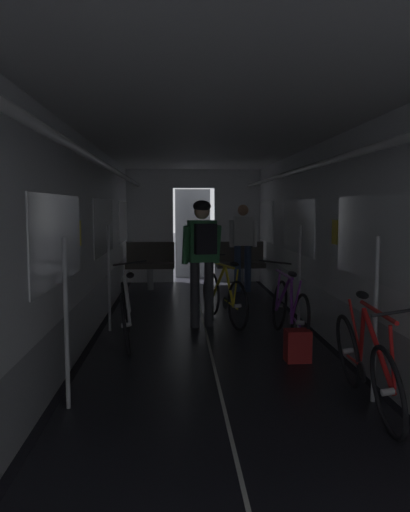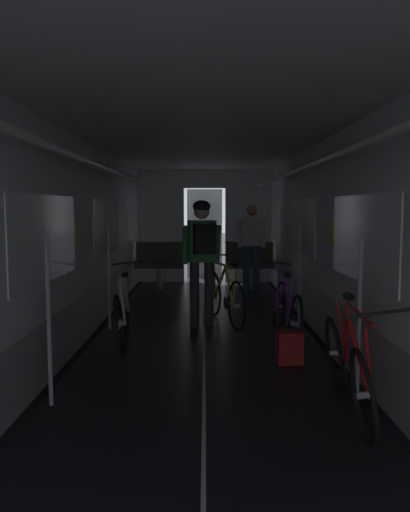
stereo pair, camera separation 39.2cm
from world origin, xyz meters
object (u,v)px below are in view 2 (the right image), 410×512
Objects in this scene: bicycle_purple at (287,310)px; bicycle_red at (349,365)px; bench_seat_far_right at (250,261)px; person_standing_near_bench at (252,242)px; bicycle_white at (123,311)px; bicycle_yellow_in_aisle at (225,296)px; bench_seat_far_left at (160,261)px; person_cyclist_aisle at (203,249)px; backpack_on_floor at (290,347)px.

bicycle_red is at bearing -85.92° from bicycle_purple.
bench_seat_far_right is 0.58× the size of person_standing_near_bench.
bicycle_purple is at bearing 0.19° from bicycle_white.
bench_seat_far_left is at bearing 111.70° from bicycle_yellow_in_aisle.
bench_seat_far_left is 4.41m from bicycle_purple.
bicycle_purple is (-0.15, 2.14, 0.00)m from bicycle_red.
person_cyclist_aisle reaches higher than bicycle_red.
person_standing_near_bench is at bearing 62.21° from bicycle_white.
bicycle_red is 3.24m from bicycle_yellow_in_aisle.
bicycle_purple is (1.90, -3.97, -0.19)m from bench_seat_far_left.
bicycle_red is at bearing -71.44° from bench_seat_far_left.
person_cyclist_aisle is 0.80m from bicycle_yellow_in_aisle.
person_cyclist_aisle is at bearing 120.39° from backpack_on_floor.
person_cyclist_aisle is 1.03× the size of person_standing_near_bench.
bench_seat_far_left is at bearing 105.00° from person_cyclist_aisle.
bicycle_yellow_in_aisle is (-0.86, 3.12, 0.00)m from bicycle_red.
bicycle_purple is 1.22m from bicycle_yellow_in_aisle.
person_cyclist_aisle is at bearing -105.94° from bench_seat_far_right.
bench_seat_far_right is at bearing 91.44° from bicycle_purple.
bicycle_white is 4.12m from person_standing_near_bench.
bench_seat_far_left is at bearing 115.55° from bicycle_purple.
person_cyclist_aisle reaches higher than bench_seat_far_right.
person_cyclist_aisle is 2.05m from backpack_on_floor.
bicycle_red is at bearing -87.64° from bench_seat_far_right.
bench_seat_far_left is 3.99m from bicycle_white.
bicycle_purple is at bearing -54.20° from bicycle_yellow_in_aisle.
person_standing_near_bench is at bearing 72.06° from person_cyclist_aisle.
person_standing_near_bench is (0.00, -0.38, 0.41)m from bench_seat_far_right.
bench_seat_far_right is 0.58× the size of bicycle_purple.
backpack_on_floor is (1.80, -4.84, -0.40)m from bench_seat_far_left.
person_cyclist_aisle reaches higher than backpack_on_floor.
person_standing_near_bench is at bearing -89.59° from bench_seat_far_right.
person_cyclist_aisle is (-1.18, 2.86, 0.69)m from bicycle_red.
person_standing_near_bench is (-0.10, 3.60, 0.59)m from bicycle_purple.
bench_seat_far_left and bicycle_purple have the same top height.
person_cyclist_aisle reaches higher than bench_seat_far_left.
bicycle_yellow_in_aisle is at bearing 105.45° from bicycle_red.
backpack_on_floor is (-0.00, -4.46, -0.81)m from person_standing_near_bench.
person_standing_near_bench is at bearing -11.79° from bench_seat_far_left.
person_cyclist_aisle reaches higher than bicycle_white.
person_cyclist_aisle reaches higher than bicycle_yellow_in_aisle.
backpack_on_floor is (0.61, -1.85, -0.21)m from bicycle_yellow_in_aisle.
bench_seat_far_right is at bearing 90.41° from person_standing_near_bench.
person_standing_near_bench is at bearing 91.54° from bicycle_purple.
backpack_on_floor is at bearing -24.37° from bicycle_white.
bicycle_red reaches higher than bicycle_purple.
bench_seat_far_right is at bearing 78.43° from bicycle_yellow_in_aisle.
bicycle_purple is 4.98× the size of backpack_on_floor.
bench_seat_far_left is 2.89× the size of backpack_on_floor.
bicycle_yellow_in_aisle is at bearing 37.68° from bicycle_white.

